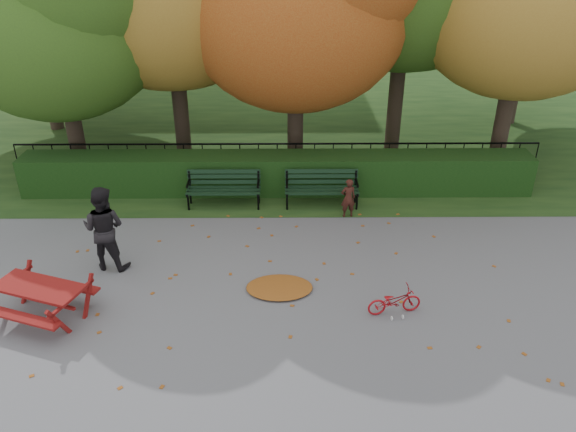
{
  "coord_description": "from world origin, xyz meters",
  "views": [
    {
      "loc": [
        0.17,
        -8.76,
        6.33
      ],
      "look_at": [
        0.25,
        1.22,
        1.0
      ],
      "focal_mm": 35.0,
      "sensor_mm": 36.0,
      "label": 1
    }
  ],
  "objects_px": {
    "picnic_table": "(40,293)",
    "adult": "(104,228)",
    "bench_left": "(224,186)",
    "bicycle": "(394,301)",
    "tree_a": "(60,2)",
    "child": "(348,198)",
    "bench_right": "(322,185)"
  },
  "relations": [
    {
      "from": "tree_a",
      "to": "child",
      "type": "distance_m",
      "value": 8.36
    },
    {
      "from": "picnic_table",
      "to": "bicycle",
      "type": "relative_size",
      "value": 1.92
    },
    {
      "from": "tree_a",
      "to": "adult",
      "type": "bearing_deg",
      "value": -68.83
    },
    {
      "from": "picnic_table",
      "to": "adult",
      "type": "bearing_deg",
      "value": 86.34
    },
    {
      "from": "adult",
      "to": "child",
      "type": "bearing_deg",
      "value": -147.6
    },
    {
      "from": "bicycle",
      "to": "tree_a",
      "type": "bearing_deg",
      "value": 39.28
    },
    {
      "from": "tree_a",
      "to": "adult",
      "type": "relative_size",
      "value": 4.22
    },
    {
      "from": "picnic_table",
      "to": "adult",
      "type": "height_order",
      "value": "adult"
    },
    {
      "from": "tree_a",
      "to": "bench_right",
      "type": "height_order",
      "value": "tree_a"
    },
    {
      "from": "bench_left",
      "to": "bicycle",
      "type": "relative_size",
      "value": 1.82
    },
    {
      "from": "adult",
      "to": "tree_a",
      "type": "bearing_deg",
      "value": -59.03
    },
    {
      "from": "picnic_table",
      "to": "bicycle",
      "type": "bearing_deg",
      "value": 20.23
    },
    {
      "from": "bench_left",
      "to": "child",
      "type": "bearing_deg",
      "value": -12.01
    },
    {
      "from": "picnic_table",
      "to": "child",
      "type": "height_order",
      "value": "child"
    },
    {
      "from": "bench_right",
      "to": "bench_left",
      "type": "bearing_deg",
      "value": 180.0
    },
    {
      "from": "bench_left",
      "to": "bicycle",
      "type": "distance_m",
      "value": 5.55
    },
    {
      "from": "tree_a",
      "to": "child",
      "type": "bearing_deg",
      "value": -20.07
    },
    {
      "from": "bench_left",
      "to": "adult",
      "type": "bearing_deg",
      "value": -127.3
    },
    {
      "from": "tree_a",
      "to": "bench_left",
      "type": "bearing_deg",
      "value": -25.76
    },
    {
      "from": "bench_left",
      "to": "child",
      "type": "xyz_separation_m",
      "value": [
        2.99,
        -0.64,
        -0.03
      ]
    },
    {
      "from": "tree_a",
      "to": "bench_right",
      "type": "relative_size",
      "value": 4.16
    },
    {
      "from": "child",
      "to": "adult",
      "type": "height_order",
      "value": "adult"
    },
    {
      "from": "tree_a",
      "to": "child",
      "type": "height_order",
      "value": "tree_a"
    },
    {
      "from": "tree_a",
      "to": "adult",
      "type": "height_order",
      "value": "tree_a"
    },
    {
      "from": "tree_a",
      "to": "bench_right",
      "type": "bearing_deg",
      "value": -16.61
    },
    {
      "from": "bench_right",
      "to": "picnic_table",
      "type": "relative_size",
      "value": 0.95
    },
    {
      "from": "bench_left",
      "to": "child",
      "type": "height_order",
      "value": "child"
    },
    {
      "from": "bicycle",
      "to": "bench_left",
      "type": "bearing_deg",
      "value": 28.01
    },
    {
      "from": "child",
      "to": "adult",
      "type": "relative_size",
      "value": 0.55
    },
    {
      "from": "tree_a",
      "to": "picnic_table",
      "type": "bearing_deg",
      "value": -80.27
    },
    {
      "from": "tree_a",
      "to": "bicycle",
      "type": "relative_size",
      "value": 7.57
    },
    {
      "from": "bench_right",
      "to": "picnic_table",
      "type": "xyz_separation_m",
      "value": [
        -5.21,
        -4.41,
        0.0
      ]
    }
  ]
}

